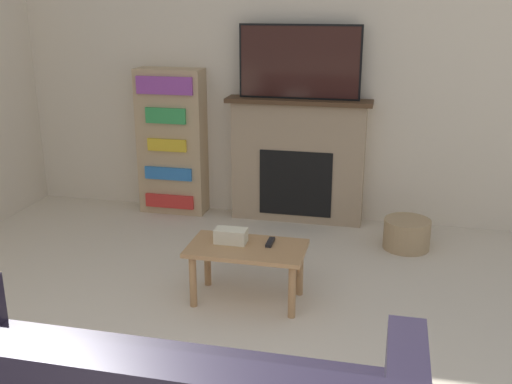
# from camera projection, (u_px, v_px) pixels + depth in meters

# --- Properties ---
(wall_back) EXTENTS (6.30, 0.06, 2.70)m
(wall_back) POSITION_uv_depth(u_px,v_px,m) (294.00, 75.00, 5.50)
(wall_back) COLOR beige
(wall_back) RESTS_ON ground_plane
(fireplace) EXTENTS (1.33, 0.28, 1.16)m
(fireplace) POSITION_uv_depth(u_px,v_px,m) (298.00, 160.00, 5.59)
(fireplace) COLOR tan
(fireplace) RESTS_ON ground_plane
(tv) EXTENTS (1.09, 0.03, 0.65)m
(tv) POSITION_uv_depth(u_px,v_px,m) (300.00, 62.00, 5.29)
(tv) COLOR black
(tv) RESTS_ON fireplace
(coffee_table) EXTENTS (0.80, 0.45, 0.41)m
(coffee_table) POSITION_uv_depth(u_px,v_px,m) (247.00, 255.00, 4.11)
(coffee_table) COLOR #A87A4C
(coffee_table) RESTS_ON ground_plane
(tissue_box) EXTENTS (0.22, 0.12, 0.10)m
(tissue_box) POSITION_uv_depth(u_px,v_px,m) (231.00, 236.00, 4.14)
(tissue_box) COLOR beige
(tissue_box) RESTS_ON coffee_table
(remote_control) EXTENTS (0.04, 0.15, 0.02)m
(remote_control) POSITION_uv_depth(u_px,v_px,m) (270.00, 242.00, 4.13)
(remote_control) COLOR black
(remote_control) RESTS_ON coffee_table
(bookshelf) EXTENTS (0.64, 0.29, 1.40)m
(bookshelf) POSITION_uv_depth(u_px,v_px,m) (172.00, 142.00, 5.79)
(bookshelf) COLOR tan
(bookshelf) RESTS_ON ground_plane
(storage_basket) EXTENTS (0.39, 0.39, 0.25)m
(storage_basket) POSITION_uv_depth(u_px,v_px,m) (407.00, 234.00, 5.05)
(storage_basket) COLOR tan
(storage_basket) RESTS_ON ground_plane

